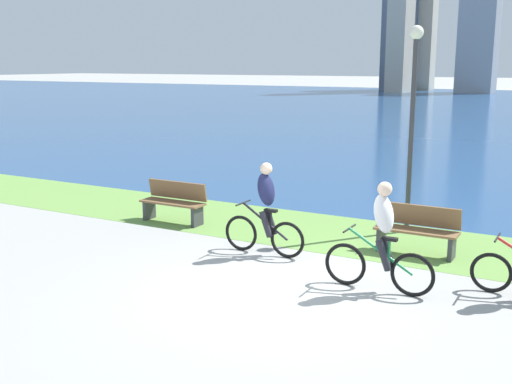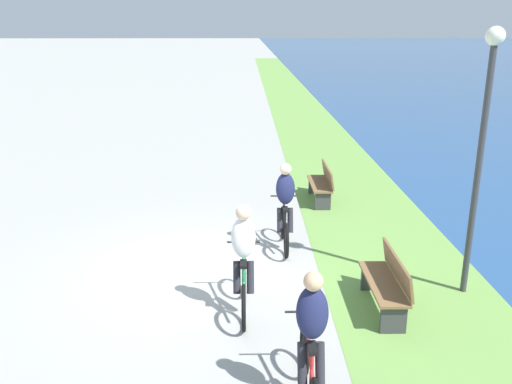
# 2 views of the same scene
# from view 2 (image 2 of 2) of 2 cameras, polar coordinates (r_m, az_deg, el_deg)

# --- Properties ---
(ground_plane) EXTENTS (300.00, 300.00, 0.00)m
(ground_plane) POSITION_cam_2_polar(r_m,az_deg,el_deg) (9.75, -6.06, -8.34)
(ground_plane) COLOR #9E9E99
(grass_strip_bayside) EXTENTS (120.00, 2.83, 0.01)m
(grass_strip_bayside) POSITION_cam_2_polar(r_m,az_deg,el_deg) (10.08, 14.67, -7.91)
(grass_strip_bayside) COLOR #6B9947
(grass_strip_bayside) RESTS_ON ground
(cyclist_lead) EXTENTS (1.63, 0.52, 1.71)m
(cyclist_lead) POSITION_cam_2_polar(r_m,az_deg,el_deg) (10.37, 3.08, -1.61)
(cyclist_lead) COLOR black
(cyclist_lead) RESTS_ON ground
(cyclist_trailing) EXTENTS (1.75, 0.52, 1.72)m
(cyclist_trailing) POSITION_cam_2_polar(r_m,az_deg,el_deg) (8.08, -1.33, -7.27)
(cyclist_trailing) COLOR black
(cyclist_trailing) RESTS_ON ground
(cyclist_distant_rear) EXTENTS (1.70, 0.52, 1.67)m
(cyclist_distant_rear) POSITION_cam_2_polar(r_m,az_deg,el_deg) (6.31, 5.84, -15.19)
(cyclist_distant_rear) COLOR black
(cyclist_distant_rear) RESTS_ON ground
(bench_near_path) EXTENTS (1.50, 0.47, 0.90)m
(bench_near_path) POSITION_cam_2_polar(r_m,az_deg,el_deg) (13.33, 6.97, 0.87)
(bench_near_path) COLOR brown
(bench_near_path) RESTS_ON ground
(bench_far_along_path) EXTENTS (1.50, 0.47, 0.90)m
(bench_far_along_path) POSITION_cam_2_polar(r_m,az_deg,el_deg) (8.54, 13.67, -9.33)
(bench_far_along_path) COLOR brown
(bench_far_along_path) RESTS_ON ground
(lamppost_tall) EXTENTS (0.28, 0.28, 4.18)m
(lamppost_tall) POSITION_cam_2_polar(r_m,az_deg,el_deg) (8.83, 22.88, 6.21)
(lamppost_tall) COLOR #38383D
(lamppost_tall) RESTS_ON ground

